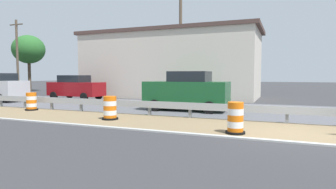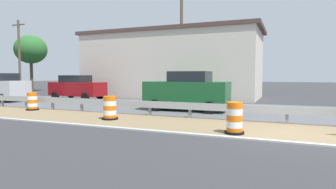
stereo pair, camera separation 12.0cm
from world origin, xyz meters
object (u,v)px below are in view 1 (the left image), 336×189
(traffic_barrel_nearest, at_px, (235,119))
(car_lead_far_lane, at_px, (187,91))
(traffic_barrel_close, at_px, (110,109))
(traffic_barrel_mid, at_px, (31,102))
(utility_pole_mid, at_px, (17,55))
(utility_pole_near, at_px, (181,38))
(car_distant_a, at_px, (76,87))

(traffic_barrel_nearest, distance_m, car_lead_far_lane, 6.48)
(traffic_barrel_close, bearing_deg, traffic_barrel_nearest, -100.19)
(traffic_barrel_mid, relative_size, utility_pole_mid, 0.13)
(traffic_barrel_nearest, bearing_deg, utility_pole_near, 27.58)
(traffic_barrel_nearest, bearing_deg, utility_pole_mid, 63.20)
(car_lead_far_lane, xyz_separation_m, utility_pole_near, (6.43, 2.68, 3.82))
(traffic_barrel_nearest, bearing_deg, traffic_barrel_mid, 79.34)
(utility_pole_near, bearing_deg, traffic_barrel_nearest, -152.42)
(traffic_barrel_nearest, height_order, car_distant_a, car_distant_a)
(traffic_barrel_close, relative_size, car_lead_far_lane, 0.22)
(car_distant_a, bearing_deg, car_lead_far_lane, -15.84)
(traffic_barrel_close, height_order, utility_pole_near, utility_pole_near)
(traffic_barrel_close, xyz_separation_m, car_distant_a, (7.84, 8.47, 0.52))
(traffic_barrel_close, bearing_deg, car_lead_far_lane, -25.78)
(traffic_barrel_nearest, relative_size, traffic_barrel_close, 1.03)
(traffic_barrel_close, height_order, car_lead_far_lane, car_lead_far_lane)
(traffic_barrel_close, height_order, traffic_barrel_mid, traffic_barrel_close)
(traffic_barrel_mid, bearing_deg, car_distant_a, 20.55)
(car_lead_far_lane, bearing_deg, car_distant_a, -19.06)
(car_distant_a, bearing_deg, traffic_barrel_close, -40.67)
(traffic_barrel_nearest, height_order, utility_pole_near, utility_pole_near)
(traffic_barrel_close, xyz_separation_m, traffic_barrel_mid, (1.17, 5.97, -0.02))
(car_distant_a, bearing_deg, utility_pole_mid, 163.05)
(traffic_barrel_nearest, relative_size, utility_pole_near, 0.11)
(car_lead_far_lane, xyz_separation_m, car_distant_a, (3.44, 10.59, -0.10))
(traffic_barrel_mid, xyz_separation_m, car_lead_far_lane, (3.23, -8.09, 0.64))
(traffic_barrel_nearest, xyz_separation_m, utility_pole_near, (11.85, 6.19, 4.43))
(traffic_barrel_close, relative_size, utility_pole_mid, 0.13)
(traffic_barrel_close, xyz_separation_m, utility_pole_mid, (11.59, 19.32, 3.61))
(utility_pole_mid, bearing_deg, utility_pole_near, -92.31)
(car_lead_far_lane, height_order, car_distant_a, car_lead_far_lane)
(utility_pole_near, bearing_deg, traffic_barrel_mid, 150.76)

